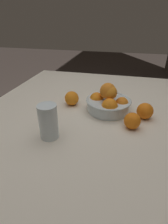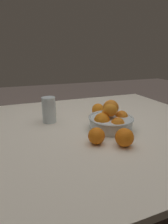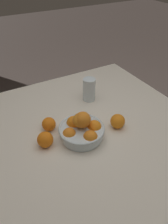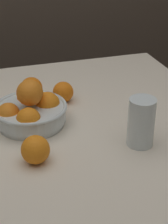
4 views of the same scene
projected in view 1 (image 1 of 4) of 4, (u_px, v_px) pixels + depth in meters
The scene contains 7 objects.
ground_plane at pixel (90, 196), 1.33m from camera, with size 12.00×12.00×0.00m, color #3D332D.
dining_table at pixel (92, 119), 0.99m from camera, with size 1.31×1.19×0.75m.
fruit_bowl at pixel (108, 102), 0.92m from camera, with size 0.24×0.24×0.16m.
juice_glass at pixel (49, 123), 0.71m from camera, with size 0.08×0.08×0.15m.
orange_loose_near_bowl at pixel (132, 121), 0.78m from camera, with size 0.07×0.07×0.07m, color orange.
orange_loose_front at pixel (145, 111), 0.86m from camera, with size 0.08×0.08×0.08m, color orange.
orange_loose_aside at pixel (72, 98), 0.99m from camera, with size 0.08×0.08×0.08m, color orange.
Camera 1 is at (0.84, 0.16, 1.21)m, focal length 28.00 mm.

